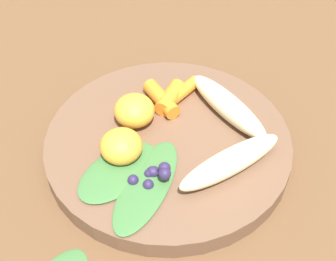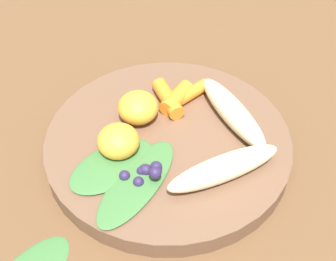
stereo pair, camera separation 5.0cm
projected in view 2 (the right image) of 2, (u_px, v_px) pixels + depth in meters
ground_plane at (168, 150)px, 0.52m from camera, size 2.40×2.40×0.00m
bowl at (168, 144)px, 0.52m from camera, size 0.27×0.27×0.02m
banana_peeled_left at (233, 112)px, 0.52m from camera, size 0.13×0.07×0.03m
banana_peeled_right at (224, 168)px, 0.46m from camera, size 0.07×0.13×0.03m
orange_segment_near at (118, 141)px, 0.48m from camera, size 0.04×0.04×0.03m
orange_segment_far at (138, 107)px, 0.52m from camera, size 0.05×0.05×0.03m
carrot_front at (190, 94)px, 0.55m from camera, size 0.04×0.05×0.02m
carrot_mid_left at (177, 98)px, 0.54m from camera, size 0.05×0.04×0.02m
carrot_mid_right at (168, 98)px, 0.54m from camera, size 0.06×0.03×0.02m
blueberry_pile at (145, 172)px, 0.46m from camera, size 0.03×0.04×0.02m
kale_leaf_left at (112, 165)px, 0.48m from camera, size 0.10×0.11×0.00m
kale_leaf_right at (137, 182)px, 0.46m from camera, size 0.13×0.11×0.00m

